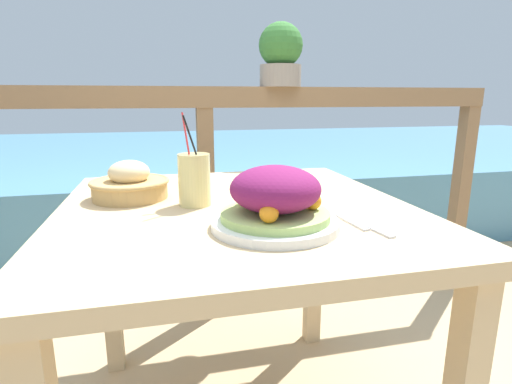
% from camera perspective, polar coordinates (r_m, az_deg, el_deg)
% --- Properties ---
extents(patio_table, '(0.93, 0.98, 0.75)m').
position_cam_1_polar(patio_table, '(1.12, -2.82, -6.91)').
color(patio_table, tan).
rests_on(patio_table, ground_plane).
extents(railing_fence, '(2.80, 0.08, 1.08)m').
position_cam_1_polar(railing_fence, '(1.81, -7.25, 6.07)').
color(railing_fence, brown).
rests_on(railing_fence, ground_plane).
extents(sea_backdrop, '(12.00, 4.00, 0.53)m').
position_cam_1_polar(sea_backdrop, '(4.36, -10.59, 2.95)').
color(sea_backdrop, teal).
rests_on(sea_backdrop, ground_plane).
extents(salad_plate, '(0.29, 0.29, 0.14)m').
position_cam_1_polar(salad_plate, '(0.88, 2.76, -1.35)').
color(salad_plate, silver).
rests_on(salad_plate, patio_table).
extents(drink_glass, '(0.09, 0.09, 0.25)m').
position_cam_1_polar(drink_glass, '(1.08, -8.80, 1.77)').
color(drink_glass, '#DBCC7F').
rests_on(drink_glass, patio_table).
extents(bread_basket, '(0.22, 0.22, 0.11)m').
position_cam_1_polar(bread_basket, '(1.20, -17.58, 1.08)').
color(bread_basket, tan).
rests_on(bread_basket, patio_table).
extents(potted_plant, '(0.19, 0.19, 0.28)m').
position_cam_1_polar(potted_plant, '(1.87, 3.54, 19.01)').
color(potted_plant, gray).
rests_on(potted_plant, railing_fence).
extents(fork, '(0.03, 0.18, 0.00)m').
position_cam_1_polar(fork, '(0.98, 12.62, -3.74)').
color(fork, silver).
rests_on(fork, patio_table).
extents(knife, '(0.04, 0.18, 0.00)m').
position_cam_1_polar(knife, '(0.94, 15.37, -4.56)').
color(knife, silver).
rests_on(knife, patio_table).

